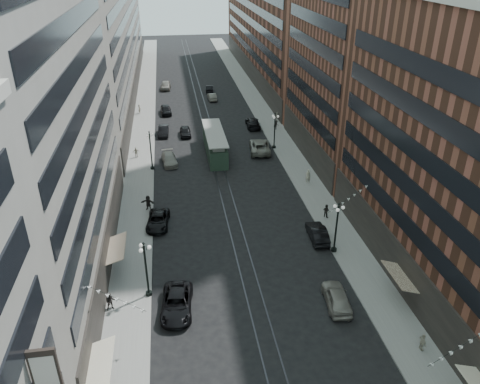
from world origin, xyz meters
TOP-DOWN VIEW (x-y plane):
  - ground at (0.00, 60.00)m, footprint 220.00×220.00m
  - sidewalk_west at (-11.00, 70.00)m, footprint 4.00×180.00m
  - sidewalk_east at (11.00, 70.00)m, footprint 4.00×180.00m
  - rail_west at (-0.70, 70.00)m, footprint 0.12×180.00m
  - rail_east at (0.70, 70.00)m, footprint 0.12×180.00m
  - building_west_mid at (-17.00, 33.00)m, footprint 8.00×36.00m
  - building_west_far at (-17.00, 96.00)m, footprint 8.00×90.00m
  - building_east_mid at (17.00, 28.00)m, footprint 8.00×30.00m
  - building_east_tower at (17.00, 56.00)m, footprint 8.00×26.00m
  - building_east_far at (17.00, 105.00)m, footprint 8.00×72.00m
  - lamppost_sw_far at (-9.20, 28.00)m, footprint 1.03×1.14m
  - lamppost_sw_mid at (-9.20, 55.00)m, footprint 1.03×1.14m
  - lamppost_se_far at (9.20, 32.00)m, footprint 1.03×1.14m
  - lamppost_se_mid at (9.20, 60.00)m, footprint 1.03×1.14m
  - streetcar at (0.00, 59.31)m, footprint 2.76×12.46m
  - car_2 at (-6.80, 25.73)m, footprint 3.07×5.76m
  - car_4 at (6.80, 24.37)m, footprint 2.36×4.92m
  - pedestrian_2 at (-12.31, 26.59)m, footprint 0.89×0.61m
  - pedestrian_4 at (11.45, 18.32)m, footprint 0.47×0.91m
  - car_7 at (-8.40, 39.87)m, footprint 2.79×5.18m
  - car_8 at (-6.80, 56.73)m, footprint 2.45×5.02m
  - car_9 at (-6.98, 79.77)m, footprint 2.15×4.76m
  - car_10 at (8.24, 34.56)m, footprint 1.83×4.71m
  - car_11 at (6.80, 59.17)m, footprint 3.70×6.67m
  - car_12 at (7.71, 70.18)m, footprint 2.47×5.53m
  - car_13 at (-3.98, 67.68)m, footprint 1.75×4.26m
  - car_14 at (2.39, 87.46)m, footprint 1.71×4.38m
  - pedestrian_5 at (-9.50, 43.48)m, footprint 1.74×1.00m
  - pedestrian_6 at (-11.54, 59.52)m, footprint 0.97×0.59m
  - pedestrian_7 at (10.51, 38.70)m, footprint 0.82×0.85m
  - pedestrian_8 at (10.92, 47.52)m, footprint 0.71×0.48m
  - pedestrian_9 at (11.31, 68.06)m, footprint 1.08×0.75m
  - car_extra_0 at (-7.52, 68.58)m, footprint 1.77×4.59m
  - car_extra_1 at (-6.80, 97.22)m, footprint 2.36×5.16m
  - car_extra_2 at (2.50, 93.61)m, footprint 1.93×4.44m
  - pedestrian_extra_0 at (-11.81, 80.39)m, footprint 0.68×0.76m
  - pedestrian_extra_1 at (12.41, 72.26)m, footprint 0.49×0.95m

SIDE VIEW (x-z plane):
  - ground at x=0.00m, z-range 0.00..0.00m
  - rail_west at x=-0.70m, z-range 0.00..0.02m
  - rail_east at x=0.70m, z-range 0.00..0.02m
  - sidewalk_west at x=-11.00m, z-range 0.00..0.15m
  - sidewalk_east at x=11.00m, z-range 0.00..0.15m
  - car_7 at x=-8.40m, z-range 0.00..1.38m
  - car_8 at x=-6.80m, z-range 0.00..1.40m
  - car_14 at x=2.39m, z-range 0.00..1.42m
  - car_extra_2 at x=2.50m, z-range 0.00..1.42m
  - car_13 at x=-3.98m, z-range 0.00..1.45m
  - car_extra_0 at x=-7.52m, z-range 0.00..1.49m
  - car_10 at x=8.24m, z-range 0.00..1.53m
  - car_2 at x=-6.80m, z-range 0.00..1.54m
  - car_12 at x=7.71m, z-range 0.00..1.58m
  - car_9 at x=-6.98m, z-range 0.00..1.58m
  - car_4 at x=6.80m, z-range 0.00..1.62m
  - car_extra_1 at x=-6.80m, z-range 0.00..1.71m
  - car_11 at x=6.80m, z-range 0.00..1.77m
  - pedestrian_4 at x=11.45m, z-range 0.15..1.66m
  - pedestrian_9 at x=11.31m, z-range 0.15..1.70m
  - pedestrian_6 at x=-11.54m, z-range 0.15..1.70m
  - pedestrian_7 at x=10.51m, z-range 0.15..1.72m
  - pedestrian_extra_1 at x=12.41m, z-range 0.15..1.73m
  - pedestrian_2 at x=-12.31m, z-range 0.15..1.84m
  - pedestrian_extra_0 at x=-11.81m, z-range 0.15..1.89m
  - pedestrian_5 at x=-9.50m, z-range 0.15..1.95m
  - pedestrian_8 at x=10.92m, z-range 0.15..2.06m
  - streetcar at x=0.00m, z-range -0.13..3.31m
  - lamppost_sw_far at x=-9.20m, z-range 0.34..5.86m
  - lamppost_sw_mid at x=-9.20m, z-range 0.34..5.86m
  - lamppost_se_far at x=9.20m, z-range 0.34..5.86m
  - lamppost_se_mid at x=9.20m, z-range 0.34..5.86m
  - building_east_mid at x=17.00m, z-range 0.00..24.00m
  - building_east_far at x=17.00m, z-range 0.00..24.00m
  - building_west_far at x=-17.00m, z-range 0.00..26.00m
  - building_west_mid at x=-17.00m, z-range 0.00..28.00m
  - building_east_tower at x=17.00m, z-range 0.00..42.00m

